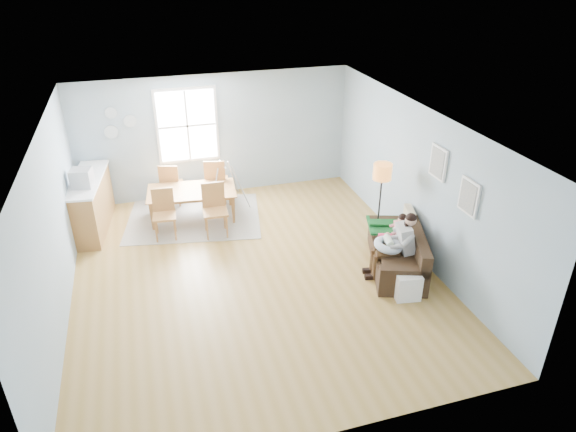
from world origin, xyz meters
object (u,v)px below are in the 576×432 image
object	(u,v)px
floor_lamp	(382,179)
chair_nw	(170,182)
chair_ne	(216,178)
dining_table	(193,205)
storage_cube	(406,285)
baby_swing	(224,186)
sofa	(400,253)
counter	(91,203)
father	(397,243)
chair_sw	(164,210)
chair_se	(214,205)
monitor	(81,178)
toddler	(396,230)

from	to	relation	value
floor_lamp	chair_nw	distance (m)	4.60
chair_nw	chair_ne	xyz separation A→B (m)	(0.95, -0.18, 0.05)
dining_table	chair_ne	size ratio (longest dim) A/B	1.72
storage_cube	dining_table	distance (m)	4.73
floor_lamp	baby_swing	distance (m)	3.66
chair_ne	chair_nw	bearing A→B (deg)	169.15
sofa	counter	bearing A→B (deg)	149.83
father	chair_nw	size ratio (longest dim) A/B	1.23
floor_lamp	storage_cube	size ratio (longest dim) A/B	3.66
storage_cube	chair_sw	distance (m)	4.74
dining_table	chair_sw	world-z (taller)	chair_sw
counter	father	bearing A→B (deg)	-32.96
father	floor_lamp	size ratio (longest dim) A/B	0.73
father	chair_se	size ratio (longest dim) A/B	1.15
chair_nw	monitor	xyz separation A→B (m)	(-1.63, -0.96, 0.70)
sofa	chair_se	xyz separation A→B (m)	(-2.89, 2.14, 0.33)
chair_ne	baby_swing	xyz separation A→B (m)	(0.17, -0.04, -0.19)
chair_ne	floor_lamp	bearing A→B (deg)	-45.00
counter	storage_cube	bearing A→B (deg)	-38.27
floor_lamp	chair_ne	distance (m)	3.77
floor_lamp	chair_ne	xyz separation A→B (m)	(-2.61, 2.61, -0.76)
storage_cube	chair_ne	xyz separation A→B (m)	(-2.34, 4.27, 0.38)
monitor	storage_cube	bearing A→B (deg)	-35.35
counter	monitor	size ratio (longest dim) A/B	4.72
storage_cube	chair_sw	bearing A→B (deg)	138.37
baby_swing	chair_nw	bearing A→B (deg)	168.58
chair_nw	baby_swing	distance (m)	1.15
chair_se	chair_nw	size ratio (longest dim) A/B	1.07
dining_table	chair_sw	bearing A→B (deg)	-130.92
father	counter	distance (m)	5.96
dining_table	monitor	xyz separation A→B (m)	(-2.00, -0.22, 0.94)
toddler	storage_cube	xyz separation A→B (m)	(-0.30, -1.03, -0.42)
sofa	chair_sw	distance (m)	4.49
chair_se	monitor	xyz separation A→B (m)	(-2.34, 0.52, 0.65)
father	dining_table	world-z (taller)	father
chair_nw	monitor	world-z (taller)	monitor
toddler	dining_table	bearing A→B (deg)	140.32
chair_ne	baby_swing	bearing A→B (deg)	-14.61
toddler	chair_ne	size ratio (longest dim) A/B	0.74
toddler	chair_se	world-z (taller)	chair_se
dining_table	monitor	distance (m)	2.22
storage_cube	chair_nw	bearing A→B (deg)	126.49
toddler	baby_swing	distance (m)	4.05
storage_cube	chair_nw	distance (m)	5.55
sofa	dining_table	distance (m)	4.33
chair_nw	counter	size ratio (longest dim) A/B	0.49
chair_nw	counter	xyz separation A→B (m)	(-1.60, -0.59, -0.01)
chair_ne	sofa	bearing A→B (deg)	-52.35
chair_sw	counter	xyz separation A→B (m)	(-1.36, 0.72, -0.00)
toddler	storage_cube	world-z (taller)	toddler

